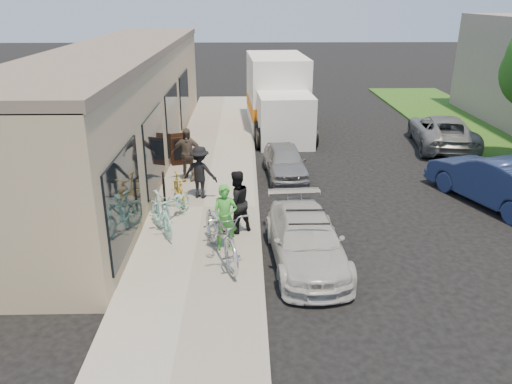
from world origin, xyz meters
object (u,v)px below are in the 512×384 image
object	(u,v)px
moving_truck	(278,98)
far_car_gray	(442,131)
bystander_b	(187,154)
sedan_silver	(285,161)
sandwich_board	(180,150)
cruiser_bike_b	(174,205)
cruiser_bike_a	(161,214)
bystander_a	(200,172)
far_car_blue	(496,180)
woman_rider	(225,218)
cruiser_bike_c	(179,189)
man_standing	(236,202)
tandem_bike	(221,232)
sedan_white	(306,240)
bike_rack	(164,188)

from	to	relation	value
moving_truck	far_car_gray	size ratio (longest dim) A/B	1.44
bystander_b	far_car_gray	bearing A→B (deg)	23.52
sedan_silver	sandwich_board	bearing A→B (deg)	161.28
cruiser_bike_b	sedan_silver	bearing A→B (deg)	71.65
cruiser_bike_a	bystander_a	xyz separation A→B (m)	(0.82, 2.41, 0.27)
moving_truck	far_car_blue	world-z (taller)	moving_truck
far_car_blue	cruiser_bike_b	distance (m)	9.47
sedan_silver	bystander_a	bearing A→B (deg)	-145.01
far_car_blue	bystander_a	size ratio (longest dim) A/B	2.80
sedan_silver	moving_truck	xyz separation A→B (m)	(0.17, 6.66, 0.91)
cruiser_bike_b	bystander_a	xyz separation A→B (m)	(0.58, 1.59, 0.38)
bystander_b	moving_truck	bearing A→B (deg)	65.61
far_car_blue	woman_rider	bearing A→B (deg)	0.14
far_car_gray	cruiser_bike_c	world-z (taller)	far_car_gray
cruiser_bike_a	man_standing	bearing A→B (deg)	-25.85
sedan_silver	tandem_bike	world-z (taller)	tandem_bike
sedan_white	far_car_gray	xyz separation A→B (m)	(6.72, 9.50, 0.09)
bystander_b	sedan_silver	bearing A→B (deg)	12.29
sandwich_board	sedan_silver	xyz separation A→B (m)	(3.71, -0.98, -0.15)
far_car_gray	cruiser_bike_a	bearing A→B (deg)	47.10
cruiser_bike_b	bystander_a	world-z (taller)	bystander_a
bike_rack	far_car_blue	world-z (taller)	far_car_blue
far_car_blue	man_standing	distance (m)	7.97
bystander_a	man_standing	bearing A→B (deg)	130.10
sedan_white	cruiser_bike_a	world-z (taller)	cruiser_bike_a
man_standing	bystander_a	bearing A→B (deg)	-97.71
sedan_silver	woman_rider	xyz separation A→B (m)	(-1.86, -5.52, 0.40)
bike_rack	bystander_b	bearing A→B (deg)	79.48
far_car_gray	cruiser_bike_b	distance (m)	12.44
sedan_white	far_car_gray	world-z (taller)	far_car_gray
far_car_blue	moving_truck	bearing A→B (deg)	-77.70
moving_truck	cruiser_bike_a	size ratio (longest dim) A/B	3.91
sedan_silver	far_car_gray	xyz separation A→B (m)	(6.75, 3.54, 0.11)
sandwich_board	far_car_blue	bearing A→B (deg)	-38.08
bike_rack	cruiser_bike_a	xyz separation A→B (m)	(0.15, -1.64, -0.07)
bystander_b	bystander_a	bearing A→B (deg)	-69.58
sandwich_board	far_car_gray	world-z (taller)	far_car_gray
bike_rack	moving_truck	world-z (taller)	moving_truck
cruiser_bike_b	cruiser_bike_a	bearing A→B (deg)	-83.36
far_car_gray	cruiser_bike_c	distance (m)	11.82
moving_truck	bystander_b	distance (m)	8.11
woman_rider	man_standing	xyz separation A→B (m)	(0.25, 0.92, 0.02)
cruiser_bike_c	bike_rack	bearing A→B (deg)	-158.93
far_car_gray	woman_rider	bearing A→B (deg)	55.19
sedan_white	sedan_silver	size ratio (longest dim) A/B	1.24
sedan_silver	moving_truck	distance (m)	6.73
sedan_white	bystander_b	distance (m)	6.25
moving_truck	man_standing	xyz separation A→B (m)	(-1.78, -11.26, -0.49)
man_standing	woman_rider	bearing A→B (deg)	42.49
bike_rack	woman_rider	world-z (taller)	woman_rider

